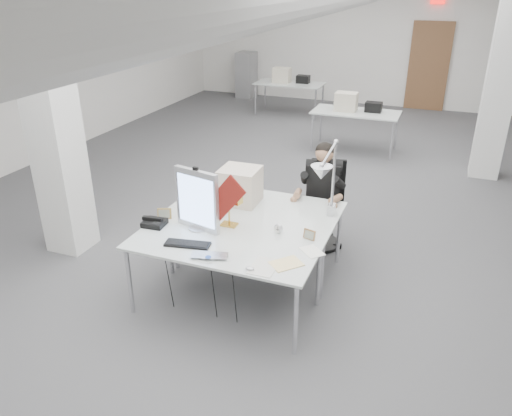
{
  "coord_description": "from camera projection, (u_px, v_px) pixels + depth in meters",
  "views": [
    {
      "loc": [
        1.78,
        -6.25,
        3.04
      ],
      "look_at": [
        0.13,
        -2.0,
        0.92
      ],
      "focal_mm": 35.0,
      "sensor_mm": 36.0,
      "label": 1
    }
  ],
  "objects": [
    {
      "name": "bg_desk_b",
      "position": [
        290.0,
        83.0,
        11.83
      ],
      "size": [
        1.6,
        0.8,
        0.02
      ],
      "primitive_type": "cube",
      "color": "silver",
      "rests_on": "room_shell"
    },
    {
      "name": "bankers_lamp",
      "position": [
        229.0,
        212.0,
        4.99
      ],
      "size": [
        0.29,
        0.16,
        0.31
      ],
      "primitive_type": null,
      "rotation": [
        0.0,
        0.0,
        -0.2
      ],
      "color": "#B49138",
      "rests_on": "desk_main"
    },
    {
      "name": "mouse",
      "position": [
        250.0,
        269.0,
        4.27
      ],
      "size": [
        0.09,
        0.07,
        0.03
      ],
      "primitive_type": "ellipsoid",
      "rotation": [
        0.0,
        0.0,
        0.29
      ],
      "color": "silver",
      "rests_on": "desk_main"
    },
    {
      "name": "paper_stack_c",
      "position": [
        312.0,
        251.0,
        4.56
      ],
      "size": [
        0.27,
        0.26,
        0.01
      ],
      "primitive_type": "cube",
      "rotation": [
        0.0,
        0.0,
        -0.75
      ],
      "color": "white",
      "rests_on": "desk_main"
    },
    {
      "name": "office_chair",
      "position": [
        322.0,
        208.0,
        6.01
      ],
      "size": [
        0.59,
        0.59,
        1.01
      ],
      "primitive_type": null,
      "rotation": [
        0.0,
        0.0,
        0.21
      ],
      "color": "black",
      "rests_on": "room_shell"
    },
    {
      "name": "paper_stack_a",
      "position": [
        264.0,
        267.0,
        4.32
      ],
      "size": [
        0.22,
        0.31,
        0.01
      ],
      "primitive_type": "cube",
      "rotation": [
        0.0,
        0.0,
        0.0
      ],
      "color": "silver",
      "rests_on": "desk_main"
    },
    {
      "name": "keyboard",
      "position": [
        188.0,
        244.0,
        4.67
      ],
      "size": [
        0.45,
        0.22,
        0.02
      ],
      "primitive_type": "cube",
      "rotation": [
        0.0,
        0.0,
        0.18
      ],
      "color": "black",
      "rests_on": "desk_main"
    },
    {
      "name": "architect_lamp",
      "position": [
        328.0,
        184.0,
        4.87
      ],
      "size": [
        0.33,
        0.72,
        0.89
      ],
      "primitive_type": null,
      "rotation": [
        0.0,
        0.0,
        0.14
      ],
      "color": "silver",
      "rests_on": "desk_second"
    },
    {
      "name": "seated_person",
      "position": [
        323.0,
        179.0,
        5.8
      ],
      "size": [
        0.63,
        0.73,
        0.96
      ],
      "primitive_type": null,
      "rotation": [
        0.0,
        0.0,
        0.21
      ],
      "color": "black",
      "rests_on": "office_chair"
    },
    {
      "name": "desk_clock",
      "position": [
        278.0,
        228.0,
        4.88
      ],
      "size": [
        0.09,
        0.06,
        0.09
      ],
      "primitive_type": "cylinder",
      "rotation": [
        1.57,
        0.0,
        -0.37
      ],
      "color": "silver",
      "rests_on": "desk_main"
    },
    {
      "name": "pennant",
      "position": [
        224.0,
        200.0,
        4.7
      ],
      "size": [
        0.51,
        0.11,
        0.55
      ],
      "primitive_type": "cube",
      "rotation": [
        0.0,
        -0.87,
        -0.19
      ],
      "color": "maroon",
      "rests_on": "monitor"
    },
    {
      "name": "desk_second",
      "position": [
        258.0,
        207.0,
        5.49
      ],
      "size": [
        1.8,
        0.9,
        0.02
      ],
      "primitive_type": "cube",
      "color": "silver",
      "rests_on": "room_shell"
    },
    {
      "name": "laptop",
      "position": [
        208.0,
        259.0,
        4.43
      ],
      "size": [
        0.37,
        0.29,
        0.03
      ],
      "primitive_type": "imported",
      "rotation": [
        0.0,
        0.0,
        0.27
      ],
      "color": "#A6A6AA",
      "rests_on": "desk_main"
    },
    {
      "name": "room_shell",
      "position": [
        308.0,
        90.0,
        6.54
      ],
      "size": [
        10.04,
        14.04,
        3.24
      ],
      "color": "#48484A",
      "rests_on": "ground"
    },
    {
      "name": "filing_cabinet",
      "position": [
        246.0,
        75.0,
        13.67
      ],
      "size": [
        0.45,
        0.55,
        1.2
      ],
      "primitive_type": "cube",
      "color": "gray",
      "rests_on": "room_shell"
    },
    {
      "name": "beige_monitor",
      "position": [
        240.0,
        185.0,
        5.49
      ],
      "size": [
        0.43,
        0.41,
        0.39
      ],
      "primitive_type": "cube",
      "rotation": [
        0.0,
        0.0,
        0.03
      ],
      "color": "beige",
      "rests_on": "desk_second"
    },
    {
      "name": "desk_main",
      "position": [
        224.0,
        244.0,
        4.72
      ],
      "size": [
        1.8,
        0.9,
        0.02
      ],
      "primitive_type": "cube",
      "color": "silver",
      "rests_on": "room_shell"
    },
    {
      "name": "paper_stack_b",
      "position": [
        286.0,
        264.0,
        4.37
      ],
      "size": [
        0.33,
        0.33,
        0.01
      ],
      "primitive_type": "cube",
      "rotation": [
        0.0,
        0.0,
        -0.74
      ],
      "color": "#FEE097",
      "rests_on": "desk_main"
    },
    {
      "name": "bg_desk_a",
      "position": [
        356.0,
        112.0,
        9.31
      ],
      "size": [
        1.6,
        0.8,
        0.02
      ],
      "primitive_type": "cube",
      "color": "silver",
      "rests_on": "room_shell"
    },
    {
      "name": "desk_phone",
      "position": [
        155.0,
        223.0,
        5.04
      ],
      "size": [
        0.23,
        0.21,
        0.05
      ],
      "primitive_type": "cube",
      "rotation": [
        0.0,
        0.0,
        0.07
      ],
      "color": "black",
      "rests_on": "desk_main"
    },
    {
      "name": "picture_frame_left",
      "position": [
        164.0,
        214.0,
        5.17
      ],
      "size": [
        0.15,
        0.09,
        0.11
      ],
      "primitive_type": "cube",
      "rotation": [
        -0.21,
        0.0,
        0.4
      ],
      "color": "#AD8B4A",
      "rests_on": "desk_main"
    },
    {
      "name": "picture_frame_right",
      "position": [
        309.0,
        234.0,
        4.76
      ],
      "size": [
        0.13,
        0.07,
        0.1
      ],
      "primitive_type": "cube",
      "rotation": [
        -0.21,
        0.0,
        -0.29
      ],
      "color": "#A57347",
      "rests_on": "desk_main"
    },
    {
      "name": "monitor",
      "position": [
        197.0,
        200.0,
        4.86
      ],
      "size": [
        0.5,
        0.16,
        0.62
      ],
      "primitive_type": "cube",
      "rotation": [
        0.0,
        0.0,
        -0.22
      ],
      "color": "silver",
      "rests_on": "desk_main"
    }
  ]
}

